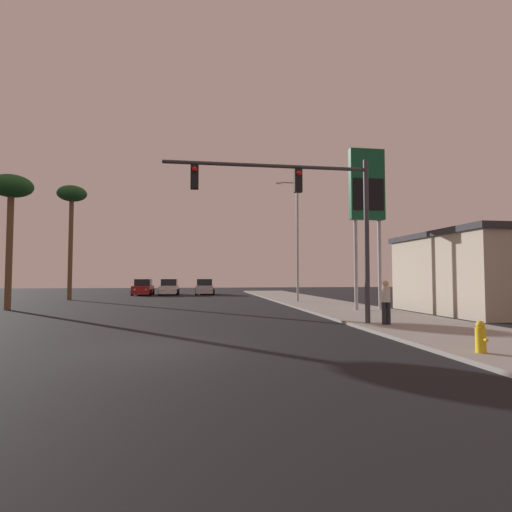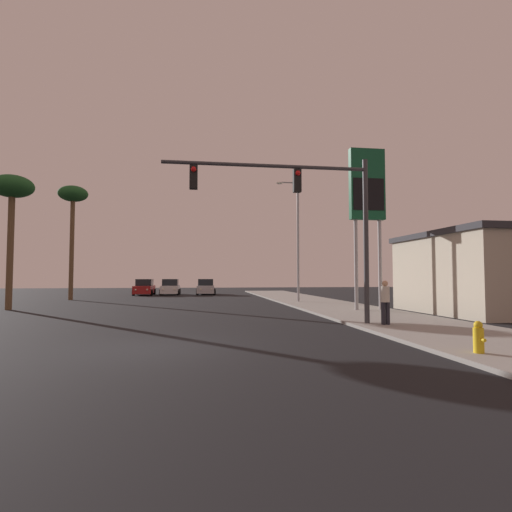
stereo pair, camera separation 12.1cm
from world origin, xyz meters
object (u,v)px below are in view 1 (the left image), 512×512
car_silver (205,287)px  palm_tree_mid (72,200)px  gas_station_sign (367,193)px  traffic_light_mast (309,204)px  car_white (169,288)px  fire_hydrant (481,337)px  street_lamp (296,234)px  pedestrian_on_sidewalk (386,300)px  car_red (143,288)px  palm_tree_near (11,193)px

car_silver → palm_tree_mid: 16.14m
car_silver → gas_station_sign: size_ratio=0.48×
traffic_light_mast → palm_tree_mid: size_ratio=0.84×
car_white → fire_hydrant: 36.26m
traffic_light_mast → fire_hydrant: traffic_light_mast is taller
car_white → car_silver: bearing=-177.5°
car_white → street_lamp: size_ratio=0.48×
street_lamp → pedestrian_on_sidewalk: 14.99m
car_red → gas_station_sign: (15.03, -22.41, 5.86)m
street_lamp → palm_tree_near: street_lamp is taller
gas_station_sign → palm_tree_mid: 24.49m
pedestrian_on_sidewalk → traffic_light_mast: bearing=168.8°
fire_hydrant → palm_tree_mid: (-17.25, 26.42, 7.86)m
car_white → palm_tree_near: palm_tree_near is taller
street_lamp → palm_tree_near: 18.61m
car_silver → pedestrian_on_sidewalk: bearing=104.1°
gas_station_sign → fire_hydrant: 13.97m
car_silver → street_lamp: bearing=115.2°
palm_tree_near → fire_hydrant: bearing=-42.9°
car_white → fire_hydrant: size_ratio=5.68×
fire_hydrant → pedestrian_on_sidewalk: size_ratio=0.46×
street_lamp → gas_station_sign: (2.15, -7.81, 1.50)m
fire_hydrant → palm_tree_near: size_ratio=0.10×
street_lamp → palm_tree_near: bearing=-168.6°
car_white → traffic_light_mast: traffic_light_mast is taller
gas_station_sign → palm_tree_near: (-20.32, 4.16, 0.28)m
street_lamp → palm_tree_mid: (-17.76, 6.35, 3.23)m
gas_station_sign → palm_tree_near: gas_station_sign is taller
street_lamp → pedestrian_on_sidewalk: street_lamp is taller
street_lamp → pedestrian_on_sidewalk: size_ratio=5.39×
car_white → palm_tree_mid: palm_tree_mid is taller
fire_hydrant → street_lamp: bearing=88.6°
fire_hydrant → pedestrian_on_sidewalk: 5.69m
car_red → palm_tree_near: size_ratio=0.54×
car_white → car_red: bearing=6.4°
car_red → pedestrian_on_sidewalk: bearing=114.1°
car_red → car_white: bearing=-173.9°
car_silver → gas_station_sign: gas_station_sign is taller
car_silver → street_lamp: (6.43, -14.99, 4.36)m
car_red → car_silver: (6.44, 0.39, 0.00)m
street_lamp → palm_tree_mid: size_ratio=0.94×
car_silver → fire_hydrant: 35.56m
pedestrian_on_sidewalk → car_white: bearing=109.0°
palm_tree_mid → palm_tree_near: (-0.41, -10.00, -1.46)m
traffic_light_mast → gas_station_sign: (5.09, 6.05, 1.85)m
traffic_light_mast → street_lamp: 14.17m
fire_hydrant → traffic_light_mast: bearing=111.4°
pedestrian_on_sidewalk → palm_tree_mid: (-17.66, 20.77, 7.31)m
gas_station_sign → fire_hydrant: size_ratio=11.84×
street_lamp → fire_hydrant: street_lamp is taller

